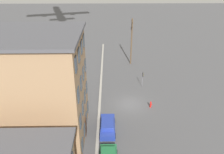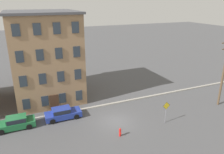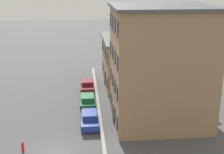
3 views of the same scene
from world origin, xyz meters
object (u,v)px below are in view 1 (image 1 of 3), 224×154
Objects in this scene: caution_sign at (143,77)px; car_blue at (108,126)px; fire_hydrant at (151,104)px; utility_pole at (132,39)px.

car_blue is at bearing 152.24° from caution_sign.
car_blue is 1.60× the size of caution_sign.
caution_sign reaches higher than fire_hydrant.
caution_sign is at bearing -173.93° from utility_pole.
caution_sign is 10.54m from utility_pole.
utility_pole is at bearing 6.07° from caution_sign.
utility_pole is at bearing 5.06° from fire_hydrant.
fire_hydrant is at bearing -51.47° from car_blue.
utility_pole reaches higher than car_blue.
car_blue is 22.09m from utility_pole.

